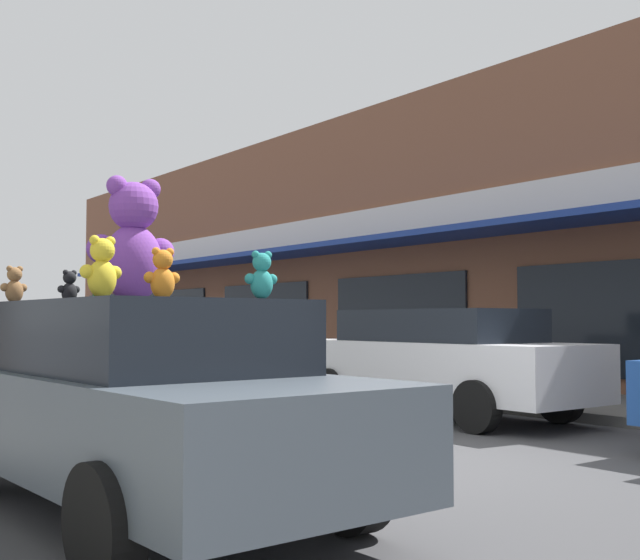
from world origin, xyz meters
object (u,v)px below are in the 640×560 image
(teddy_bear_orange, at_px, (163,274))
(plush_art_car, at_px, (136,400))
(teddy_bear_green, at_px, (101,282))
(parked_car_far_center, at_px, (438,359))
(teddy_bear_brown, at_px, (14,285))
(teddy_bear_giant, at_px, (133,242))
(teddy_bear_black, at_px, (69,287))
(teddy_bear_yellow, at_px, (102,268))
(teddy_bear_teal, at_px, (262,276))

(teddy_bear_orange, bearing_deg, plush_art_car, -95.07)
(teddy_bear_green, relative_size, teddy_bear_orange, 1.06)
(plush_art_car, xyz_separation_m, teddy_bear_green, (0.02, 0.74, 0.89))
(teddy_bear_green, distance_m, parked_car_far_center, 6.21)
(teddy_bear_brown, bearing_deg, teddy_bear_orange, 96.60)
(teddy_bear_giant, xyz_separation_m, teddy_bear_black, (-0.31, 0.52, -0.34))
(plush_art_car, relative_size, teddy_bear_green, 12.65)
(plush_art_car, distance_m, teddy_bear_green, 1.15)
(parked_car_far_center, bearing_deg, teddy_bear_green, -160.87)
(teddy_bear_brown, bearing_deg, teddy_bear_green, 139.39)
(teddy_bear_yellow, bearing_deg, teddy_bear_green, -120.24)
(plush_art_car, bearing_deg, parked_car_far_center, 23.36)
(teddy_bear_brown, relative_size, parked_car_far_center, 0.06)
(plush_art_car, bearing_deg, teddy_bear_green, 86.66)
(teddy_bear_black, bearing_deg, teddy_bear_brown, -40.14)
(teddy_bear_giant, height_order, teddy_bear_brown, teddy_bear_giant)
(teddy_bear_giant, xyz_separation_m, teddy_bear_orange, (-0.24, -1.03, -0.31))
(teddy_bear_teal, bearing_deg, teddy_bear_yellow, -13.33)
(teddy_bear_orange, bearing_deg, parked_car_far_center, -145.90)
(teddy_bear_yellow, height_order, parked_car_far_center, teddy_bear_yellow)
(teddy_bear_yellow, distance_m, teddy_bear_teal, 1.00)
(plush_art_car, height_order, teddy_bear_giant, teddy_bear_giant)
(teddy_bear_giant, xyz_separation_m, teddy_bear_yellow, (-0.67, -1.08, -0.29))
(plush_art_car, height_order, teddy_bear_black, teddy_bear_black)
(teddy_bear_giant, height_order, teddy_bear_teal, teddy_bear_giant)
(teddy_bear_yellow, xyz_separation_m, parked_car_far_center, (6.37, 3.44, -0.88))
(teddy_bear_giant, distance_m, parked_car_far_center, 6.27)
(teddy_bear_giant, xyz_separation_m, teddy_bear_teal, (0.26, -1.44, -0.32))
(teddy_bear_yellow, height_order, teddy_bear_black, teddy_bear_yellow)
(teddy_bear_giant, bearing_deg, teddy_bear_orange, 77.87)
(teddy_bear_orange, bearing_deg, teddy_bear_black, -83.05)
(teddy_bear_yellow, bearing_deg, parked_car_far_center, -160.57)
(teddy_bear_brown, xyz_separation_m, teddy_bear_yellow, (0.02, -1.79, 0.04))
(teddy_bear_black, bearing_deg, teddy_bear_teal, 93.40)
(teddy_bear_green, bearing_deg, plush_art_car, 22.70)
(teddy_bear_brown, relative_size, teddy_bear_green, 0.82)
(teddy_bear_yellow, distance_m, teddy_bear_orange, 0.43)
(teddy_bear_teal, relative_size, teddy_bear_black, 1.17)
(teddy_bear_teal, bearing_deg, teddy_bear_giant, -71.53)
(teddy_bear_teal, height_order, teddy_bear_black, teddy_bear_teal)
(teddy_bear_giant, distance_m, teddy_bear_green, 0.47)
(plush_art_car, xyz_separation_m, teddy_bear_black, (-0.18, 0.91, 0.84))
(teddy_bear_orange, bearing_deg, teddy_bear_yellow, 10.18)
(teddy_bear_brown, distance_m, teddy_bear_black, 0.42)
(teddy_bear_yellow, relative_size, teddy_bear_orange, 1.14)
(teddy_bear_orange, height_order, teddy_bear_black, teddy_bear_orange)
(teddy_bear_brown, distance_m, teddy_bear_orange, 1.80)
(plush_art_car, distance_m, teddy_bear_yellow, 1.25)
(teddy_bear_giant, xyz_separation_m, teddy_bear_green, (-0.12, 0.34, -0.30))
(teddy_bear_brown, distance_m, teddy_bear_yellow, 1.79)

